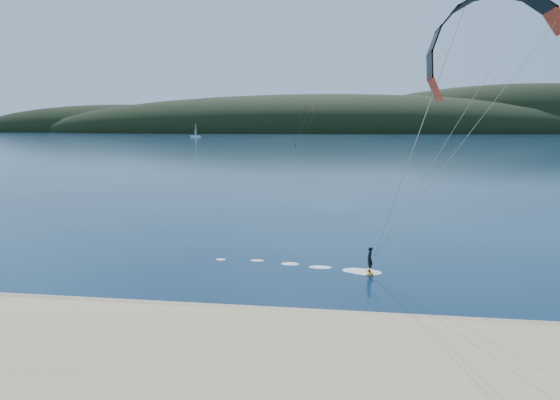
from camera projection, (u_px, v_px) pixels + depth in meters
The scene contains 6 objects.
ground at pixel (173, 354), 20.46m from camera, with size 1800.00×1800.00×0.00m, color #061931.
wet_sand at pixel (205, 313), 24.86m from camera, with size 220.00×2.50×0.10m.
headland at pixel (349, 133), 749.93m from camera, with size 1200.00×310.00×140.00m.
kitesurfer_near at pixel (486, 72), 25.63m from camera, with size 20.40×6.93×15.90m.
kitesurfer_far at pixel (307, 115), 223.58m from camera, with size 9.52×4.92×17.23m.
sailboat at pixel (196, 136), 426.66m from camera, with size 8.63×5.41×12.05m.
Camera 1 is at (7.14, -18.48, 9.25)m, focal length 32.10 mm.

